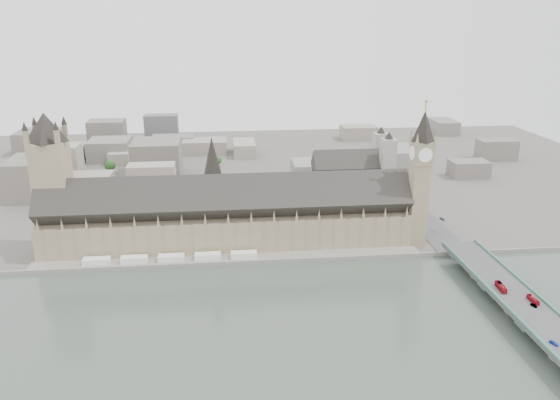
{
  "coord_description": "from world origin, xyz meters",
  "views": [
    {
      "loc": [
        -1.23,
        -355.8,
        161.04
      ],
      "look_at": [
        40.03,
        37.67,
        28.22
      ],
      "focal_mm": 35.0,
      "sensor_mm": 36.0,
      "label": 1
    }
  ],
  "objects": [
    {
      "name": "central_tower",
      "position": [
        -10.0,
        26.0,
        57.92
      ],
      "size": [
        13.0,
        13.0,
        48.0
      ],
      "color": "gray",
      "rests_on": "ground"
    },
    {
      "name": "car_blue",
      "position": [
        155.02,
        -142.33,
        11.04
      ],
      "size": [
        3.35,
        4.98,
        1.58
      ],
      "primitive_type": "imported",
      "rotation": [
        0.0,
        0.0,
        0.35
      ],
      "color": "#1B31B2",
      "rests_on": "westminster_bridge"
    },
    {
      "name": "westminster_abbey",
      "position": [
        110.92,
        95.0,
        25.08
      ],
      "size": [
        68.0,
        36.0,
        64.0
      ],
      "color": "gray",
      "rests_on": "ground"
    },
    {
      "name": "car_silver",
      "position": [
        165.05,
        -106.65,
        10.91
      ],
      "size": [
        2.33,
        4.25,
        1.33
      ],
      "primitive_type": "imported",
      "rotation": [
        0.0,
        0.0,
        0.24
      ],
      "color": "gray",
      "rests_on": "westminster_bridge"
    },
    {
      "name": "park_trees",
      "position": [
        -10.0,
        60.0,
        7.5
      ],
      "size": [
        110.0,
        30.0,
        15.0
      ],
      "primitive_type": null,
      "color": "#1D4819",
      "rests_on": "ground"
    },
    {
      "name": "red_bus_north",
      "position": [
        156.62,
        -85.88,
        11.96
      ],
      "size": [
        4.12,
        12.48,
        3.41
      ],
      "primitive_type": "imported",
      "rotation": [
        0.0,
        0.0,
        -0.1
      ],
      "color": "#A7131F",
      "rests_on": "westminster_bridge"
    },
    {
      "name": "river_terrace",
      "position": [
        0.0,
        -7.5,
        1.0
      ],
      "size": [
        270.0,
        15.0,
        2.0
      ],
      "primitive_type": "cube",
      "color": "gray",
      "rests_on": "ground"
    },
    {
      "name": "embankment_wall",
      "position": [
        0.0,
        -15.0,
        1.5
      ],
      "size": [
        600.0,
        1.5,
        3.0
      ],
      "primitive_type": "cube",
      "color": "gray",
      "rests_on": "ground"
    },
    {
      "name": "car_approach",
      "position": [
        166.85,
        28.21,
        11.06
      ],
      "size": [
        3.15,
        5.86,
        1.61
      ],
      "primitive_type": "imported",
      "rotation": [
        0.0,
        0.0,
        0.17
      ],
      "color": "gray",
      "rests_on": "westminster_bridge"
    },
    {
      "name": "elizabeth_tower",
      "position": [
        138.0,
        8.0,
        58.09
      ],
      "size": [
        17.0,
        17.0,
        107.5
      ],
      "color": "gray",
      "rests_on": "ground"
    },
    {
      "name": "city_skyline_inland",
      "position": [
        0.0,
        245.0,
        19.0
      ],
      "size": [
        720.0,
        360.0,
        38.0
      ],
      "primitive_type": null,
      "color": "gray",
      "rests_on": "ground"
    },
    {
      "name": "westminster_bridge",
      "position": [
        162.0,
        -87.5,
        5.12
      ],
      "size": [
        25.0,
        325.0,
        10.25
      ],
      "primitive_type": "cube",
      "color": "#474749",
      "rests_on": "ground"
    },
    {
      "name": "terrace_tents",
      "position": [
        -40.0,
        -7.0,
        4.0
      ],
      "size": [
        118.0,
        7.0,
        4.0
      ],
      "color": "white",
      "rests_on": "river_terrace"
    },
    {
      "name": "bridge_parapets",
      "position": [
        162.0,
        -132.0,
        10.82
      ],
      "size": [
        25.0,
        235.0,
        1.15
      ],
      "primitive_type": null,
      "color": "#3F735E",
      "rests_on": "westminster_bridge"
    },
    {
      "name": "ground",
      "position": [
        0.0,
        0.0,
        0.0
      ],
      "size": [
        900.0,
        900.0,
        0.0
      ],
      "primitive_type": "plane",
      "color": "#595651",
      "rests_on": "ground"
    },
    {
      "name": "victoria_tower",
      "position": [
        -122.0,
        26.0,
        55.2
      ],
      "size": [
        30.0,
        30.0,
        100.0
      ],
      "color": "gray",
      "rests_on": "ground"
    },
    {
      "name": "red_bus_south",
      "position": [
        167.4,
        -101.65,
        11.65
      ],
      "size": [
        2.47,
        10.06,
        2.79
      ],
      "primitive_type": "imported",
      "rotation": [
        0.0,
        0.0,
        0.01
      ],
      "color": "#A71422",
      "rests_on": "westminster_bridge"
    },
    {
      "name": "palace_of_westminster",
      "position": [
        0.0,
        19.7,
        22.71
      ],
      "size": [
        265.0,
        40.73,
        55.44
      ],
      "color": "gray",
      "rests_on": "ground"
    }
  ]
}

